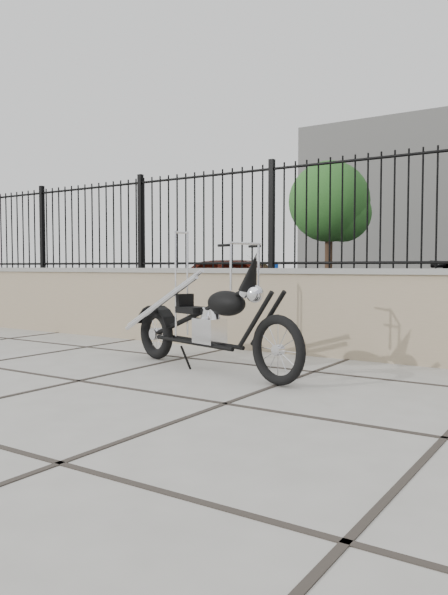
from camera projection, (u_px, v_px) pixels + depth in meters
ground_plane at (225, 404)px, 4.13m from camera, size 90.00×90.00×0.00m
retaining_wall at (353, 313)px, 6.19m from camera, size 14.00×0.36×0.96m
iron_fence at (355, 212)px, 6.13m from camera, size 14.00×0.08×1.20m
chopper_motorcycle at (206, 299)px, 5.45m from camera, size 2.27×1.02×1.35m
car_red at (245, 285)px, 11.76m from camera, size 3.73×2.03×1.20m
bollard_a at (274, 295)px, 9.22m from camera, size 0.16×0.16×1.05m
tree_left at (329, 198)px, 20.93m from camera, size 2.92×2.92×4.93m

